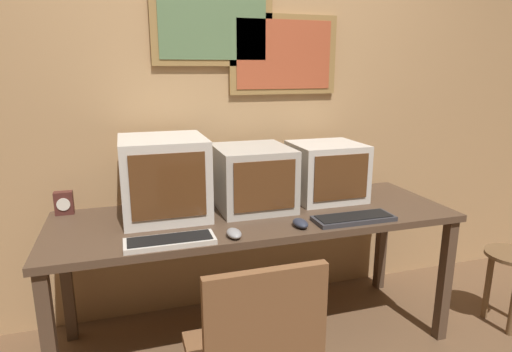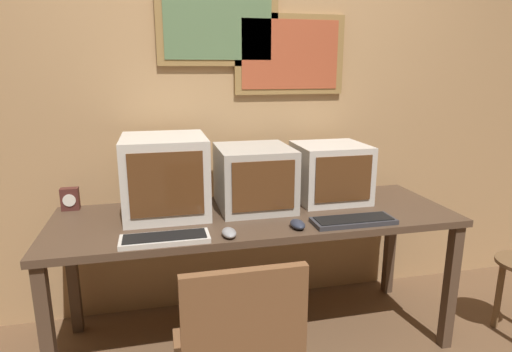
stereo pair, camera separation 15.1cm
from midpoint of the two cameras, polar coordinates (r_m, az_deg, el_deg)
The scene contains 11 objects.
wall_back at distance 2.59m, azimuth -4.83°, elevation 10.28°, with size 8.00×0.08×2.60m.
desk at distance 2.27m, azimuth -1.92°, elevation -6.74°, with size 2.07×0.70×0.74m.
monitor_left at distance 2.24m, azimuth -14.07°, elevation -0.13°, with size 0.42×0.45×0.41m.
monitor_center at distance 2.31m, azimuth -2.34°, elevation -0.19°, with size 0.39×0.43×0.33m.
monitor_right at distance 2.49m, azimuth 7.62°, elevation 0.64°, with size 0.39×0.37×0.32m.
keyboard_main at distance 1.92m, azimuth -13.64°, elevation -8.45°, with size 0.39×0.14×0.03m.
keyboard_side at distance 2.18m, azimuth 10.96°, elevation -5.58°, with size 0.41×0.15×0.03m.
mouse_near_keyboard at distance 1.94m, azimuth -5.20°, elevation -7.65°, with size 0.06×0.11×0.04m.
mouse_far_corner at distance 2.06m, azimuth 3.84°, elevation -6.32°, with size 0.07×0.11×0.04m.
desk_clock at distance 2.46m, azimuth -25.86°, elevation -3.28°, with size 0.09×0.06×0.12m.
side_stool at distance 2.89m, azimuth 29.55°, elevation -11.13°, with size 0.30×0.30×0.45m.
Camera 1 is at (-0.63, -1.26, 1.47)m, focal length 30.00 mm.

